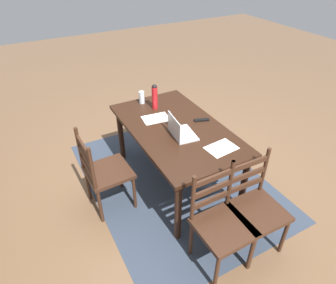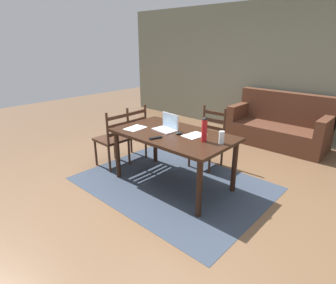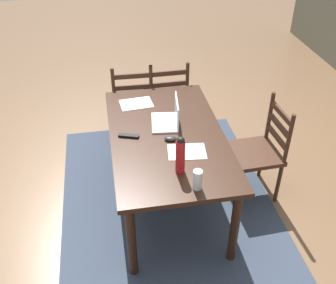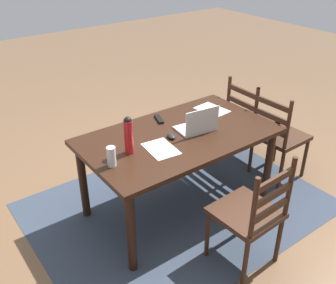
{
  "view_description": "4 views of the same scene",
  "coord_description": "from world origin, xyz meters",
  "px_view_note": "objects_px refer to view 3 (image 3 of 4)",
  "views": [
    {
      "loc": [
        -2.35,
        1.37,
        2.46
      ],
      "look_at": [
        0.08,
        0.06,
        0.53
      ],
      "focal_mm": 31.69,
      "sensor_mm": 36.0,
      "label": 1
    },
    {
      "loc": [
        2.31,
        -2.64,
        1.91
      ],
      "look_at": [
        -0.13,
        0.04,
        0.59
      ],
      "focal_mm": 29.41,
      "sensor_mm": 36.0,
      "label": 2
    },
    {
      "loc": [
        2.68,
        -0.47,
        2.63
      ],
      "look_at": [
        0.04,
        0.0,
        0.71
      ],
      "focal_mm": 42.38,
      "sensor_mm": 36.0,
      "label": 3
    },
    {
      "loc": [
        1.78,
        2.25,
        2.3
      ],
      "look_at": [
        0.05,
        -0.09,
        0.66
      ],
      "focal_mm": 41.6,
      "sensor_mm": 36.0,
      "label": 4
    }
  ],
  "objects_px": {
    "chair_left_far": "(167,99)",
    "computer_mouse": "(170,139)",
    "chair_left_near": "(132,102)",
    "chair_far_head": "(258,152)",
    "laptop": "(170,118)",
    "drinking_glass": "(198,180)",
    "water_bottle": "(180,154)",
    "dining_table": "(167,143)",
    "tv_remote": "(129,136)"
  },
  "relations": [
    {
      "from": "chair_left_far",
      "to": "computer_mouse",
      "type": "relative_size",
      "value": 9.5
    },
    {
      "from": "chair_left_near",
      "to": "chair_far_head",
      "type": "distance_m",
      "value": 1.51
    },
    {
      "from": "laptop",
      "to": "drinking_glass",
      "type": "distance_m",
      "value": 0.85
    },
    {
      "from": "chair_left_near",
      "to": "laptop",
      "type": "xyz_separation_m",
      "value": [
        0.95,
        0.24,
        0.35
      ]
    },
    {
      "from": "drinking_glass",
      "to": "computer_mouse",
      "type": "height_order",
      "value": "drinking_glass"
    },
    {
      "from": "water_bottle",
      "to": "chair_left_near",
      "type": "bearing_deg",
      "value": -172.83
    },
    {
      "from": "laptop",
      "to": "drinking_glass",
      "type": "bearing_deg",
      "value": 2.59
    },
    {
      "from": "chair_left_near",
      "to": "laptop",
      "type": "height_order",
      "value": "laptop"
    },
    {
      "from": "chair_far_head",
      "to": "drinking_glass",
      "type": "distance_m",
      "value": 1.09
    },
    {
      "from": "chair_left_far",
      "to": "water_bottle",
      "type": "height_order",
      "value": "water_bottle"
    },
    {
      "from": "dining_table",
      "to": "drinking_glass",
      "type": "relative_size",
      "value": 10.67
    },
    {
      "from": "dining_table",
      "to": "chair_left_far",
      "type": "bearing_deg",
      "value": 170.27
    },
    {
      "from": "chair_far_head",
      "to": "computer_mouse",
      "type": "bearing_deg",
      "value": -83.51
    },
    {
      "from": "chair_left_near",
      "to": "laptop",
      "type": "distance_m",
      "value": 1.04
    },
    {
      "from": "chair_left_near",
      "to": "tv_remote",
      "type": "bearing_deg",
      "value": -6.65
    },
    {
      "from": "chair_left_near",
      "to": "computer_mouse",
      "type": "distance_m",
      "value": 1.25
    },
    {
      "from": "dining_table",
      "to": "chair_left_far",
      "type": "xyz_separation_m",
      "value": [
        -1.11,
        0.19,
        -0.21
      ]
    },
    {
      "from": "chair_far_head",
      "to": "chair_left_far",
      "type": "distance_m",
      "value": 1.28
    },
    {
      "from": "chair_left_far",
      "to": "laptop",
      "type": "height_order",
      "value": "laptop"
    },
    {
      "from": "chair_far_head",
      "to": "computer_mouse",
      "type": "relative_size",
      "value": 9.5
    },
    {
      "from": "water_bottle",
      "to": "chair_left_far",
      "type": "bearing_deg",
      "value": 173.63
    },
    {
      "from": "computer_mouse",
      "to": "chair_left_far",
      "type": "bearing_deg",
      "value": -175.82
    },
    {
      "from": "dining_table",
      "to": "laptop",
      "type": "distance_m",
      "value": 0.22
    },
    {
      "from": "water_bottle",
      "to": "computer_mouse",
      "type": "distance_m",
      "value": 0.42
    },
    {
      "from": "dining_table",
      "to": "chair_left_near",
      "type": "height_order",
      "value": "chair_left_near"
    },
    {
      "from": "chair_left_far",
      "to": "water_bottle",
      "type": "relative_size",
      "value": 3.12
    },
    {
      "from": "chair_left_far",
      "to": "tv_remote",
      "type": "xyz_separation_m",
      "value": [
        1.09,
        -0.51,
        0.31
      ]
    },
    {
      "from": "drinking_glass",
      "to": "tv_remote",
      "type": "height_order",
      "value": "drinking_glass"
    },
    {
      "from": "chair_left_far",
      "to": "laptop",
      "type": "relative_size",
      "value": 2.76
    },
    {
      "from": "drinking_glass",
      "to": "dining_table",
      "type": "bearing_deg",
      "value": -172.39
    },
    {
      "from": "water_bottle",
      "to": "drinking_glass",
      "type": "height_order",
      "value": "water_bottle"
    },
    {
      "from": "chair_far_head",
      "to": "tv_remote",
      "type": "xyz_separation_m",
      "value": [
        -0.02,
        -1.16,
        0.31
      ]
    },
    {
      "from": "chair_far_head",
      "to": "computer_mouse",
      "type": "height_order",
      "value": "chair_far_head"
    },
    {
      "from": "chair_left_near",
      "to": "water_bottle",
      "type": "relative_size",
      "value": 3.12
    },
    {
      "from": "dining_table",
      "to": "laptop",
      "type": "height_order",
      "value": "laptop"
    },
    {
      "from": "chair_left_near",
      "to": "tv_remote",
      "type": "distance_m",
      "value": 1.14
    },
    {
      "from": "water_bottle",
      "to": "laptop",
      "type": "bearing_deg",
      "value": 176.25
    },
    {
      "from": "water_bottle",
      "to": "drinking_glass",
      "type": "relative_size",
      "value": 1.99
    },
    {
      "from": "computer_mouse",
      "to": "tv_remote",
      "type": "relative_size",
      "value": 0.59
    },
    {
      "from": "drinking_glass",
      "to": "tv_remote",
      "type": "distance_m",
      "value": 0.82
    },
    {
      "from": "dining_table",
      "to": "tv_remote",
      "type": "height_order",
      "value": "tv_remote"
    },
    {
      "from": "drinking_glass",
      "to": "tv_remote",
      "type": "bearing_deg",
      "value": -150.05
    },
    {
      "from": "chair_left_near",
      "to": "chair_far_head",
      "type": "xyz_separation_m",
      "value": [
        1.1,
        1.03,
        0.0
      ]
    },
    {
      "from": "chair_left_far",
      "to": "water_bottle",
      "type": "distance_m",
      "value": 1.67
    },
    {
      "from": "chair_left_near",
      "to": "computer_mouse",
      "type": "bearing_deg",
      "value": 9.63
    },
    {
      "from": "laptop",
      "to": "chair_left_far",
      "type": "bearing_deg",
      "value": 171.84
    },
    {
      "from": "dining_table",
      "to": "drinking_glass",
      "type": "bearing_deg",
      "value": 7.61
    },
    {
      "from": "chair_left_near",
      "to": "chair_far_head",
      "type": "height_order",
      "value": "same"
    },
    {
      "from": "dining_table",
      "to": "chair_far_head",
      "type": "height_order",
      "value": "chair_far_head"
    },
    {
      "from": "chair_left_far",
      "to": "water_bottle",
      "type": "xyz_separation_m",
      "value": [
        1.6,
        -0.18,
        0.45
      ]
    }
  ]
}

